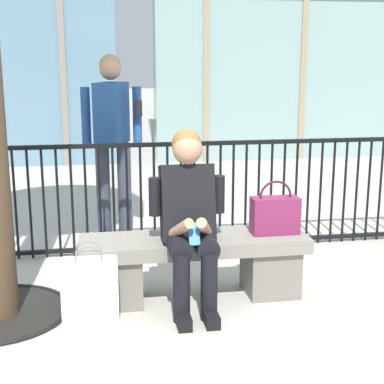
% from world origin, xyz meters
% --- Properties ---
extents(ground_plane, '(60.00, 60.00, 0.00)m').
position_xyz_m(ground_plane, '(0.00, 0.00, 0.00)').
color(ground_plane, '#B2ADA3').
extents(stone_bench, '(1.60, 0.44, 0.45)m').
position_xyz_m(stone_bench, '(0.00, 0.00, 0.27)').
color(stone_bench, gray).
rests_on(stone_bench, ground).
extents(seated_person_with_phone, '(0.52, 0.66, 1.21)m').
position_xyz_m(seated_person_with_phone, '(-0.06, -0.13, 0.65)').
color(seated_person_with_phone, black).
rests_on(seated_person_with_phone, ground).
extents(handbag_on_bench, '(0.34, 0.15, 0.39)m').
position_xyz_m(handbag_on_bench, '(0.58, -0.01, 0.59)').
color(handbag_on_bench, '#7A234C').
rests_on(handbag_on_bench, stone_bench).
extents(shopping_bag, '(0.36, 0.15, 0.54)m').
position_xyz_m(shopping_bag, '(-0.73, -0.30, 0.22)').
color(shopping_bag, white).
rests_on(shopping_bag, ground).
extents(bystander_at_railing, '(0.55, 0.43, 1.71)m').
position_xyz_m(bystander_at_railing, '(-0.51, 1.56, 1.00)').
color(bystander_at_railing, '#383D4C').
rests_on(bystander_at_railing, ground).
extents(plaza_railing, '(9.73, 0.04, 0.98)m').
position_xyz_m(plaza_railing, '(-0.00, 1.04, 0.49)').
color(plaza_railing, black).
rests_on(plaza_railing, ground).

